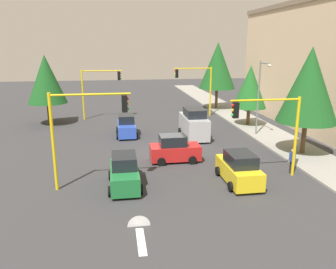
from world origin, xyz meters
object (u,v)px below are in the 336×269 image
object	(u,v)px
car_red	(174,149)
car_yellow	(239,169)
car_blue	(126,126)
street_lamp_curbside	(260,90)
delivery_van_silver	(194,124)
traffic_signal_far_left	(196,82)
tree_roadside_mid	(250,87)
tree_roadside_near	(309,85)
car_green	(124,173)
tree_opposite_side	(46,79)
traffic_signal_near_right	(84,122)
pedestrian_crossing	(292,160)
traffic_signal_near_left	(270,121)
traffic_signal_far_right	(99,84)
tree_roadside_far	(218,66)

from	to	relation	value
car_red	car_yellow	world-z (taller)	same
car_red	car_blue	size ratio (longest dim) A/B	0.93
street_lamp_curbside	delivery_van_silver	distance (m)	6.77
traffic_signal_far_left	street_lamp_curbside	world-z (taller)	street_lamp_curbside
tree_roadside_mid	car_red	xyz separation A→B (m)	(10.00, -9.71, -3.24)
tree_roadside_near	car_green	distance (m)	15.29
tree_opposite_side	car_blue	size ratio (longest dim) A/B	1.89
traffic_signal_far_left	car_green	xyz separation A→B (m)	(20.15, -9.23, -3.23)
tree_roadside_mid	car_green	distance (m)	19.83
tree_roadside_mid	delivery_van_silver	world-z (taller)	tree_roadside_mid
traffic_signal_near_right	tree_roadside_near	world-z (taller)	tree_roadside_near
tree_roadside_mid	car_red	world-z (taller)	tree_roadside_mid
street_lamp_curbside	car_red	bearing A→B (deg)	-57.80
tree_opposite_side	pedestrian_crossing	xyz separation A→B (m)	(17.70, 18.57, -3.95)
car_blue	traffic_signal_near_right	bearing A→B (deg)	-13.09
traffic_signal_near_left	pedestrian_crossing	size ratio (longest dim) A/B	3.07
tree_opposite_side	street_lamp_curbside	bearing A→B (deg)	67.45
street_lamp_curbside	traffic_signal_far_right	bearing A→B (deg)	-124.89
tree_roadside_near	traffic_signal_near_left	bearing A→B (deg)	-50.64
traffic_signal_far_left	car_red	distance (m)	17.20
traffic_signal_near_left	tree_opposite_side	bearing A→B (deg)	-137.28
tree_opposite_side	tree_roadside_near	bearing A→B (deg)	56.93
car_blue	traffic_signal_far_left	bearing A→B (deg)	132.91
traffic_signal_far_left	car_blue	xyz separation A→B (m)	(8.05, -8.66, -3.23)
delivery_van_silver	tree_roadside_mid	bearing A→B (deg)	119.05
tree_roadside_mid	car_red	distance (m)	14.31
traffic_signal_far_right	tree_opposite_side	distance (m)	5.73
tree_roadside_far	tree_roadside_near	xyz separation A→B (m)	(20.00, 1.00, -0.32)
tree_opposite_side	pedestrian_crossing	world-z (taller)	tree_opposite_side
delivery_van_silver	car_yellow	size ratio (longest dim) A/B	1.16
traffic_signal_near_left	tree_roadside_near	xyz separation A→B (m)	(-4.00, 4.88, 1.72)
tree_roadside_near	tree_roadside_far	bearing A→B (deg)	-177.14
car_yellow	tree_opposite_side	bearing A→B (deg)	-142.02
traffic_signal_far_right	traffic_signal_near_left	xyz separation A→B (m)	(20.00, 11.32, -0.30)
traffic_signal_near_left	car_blue	size ratio (longest dim) A/B	1.33
tree_roadside_mid	delivery_van_silver	bearing A→B (deg)	-60.95
traffic_signal_far_right	car_blue	size ratio (longest dim) A/B	1.45
tree_roadside_mid	tree_roadside_far	bearing A→B (deg)	-177.14
traffic_signal_far_right	traffic_signal_far_left	bearing A→B (deg)	90.00
traffic_signal_near_right	delivery_van_silver	size ratio (longest dim) A/B	1.21
car_blue	tree_roadside_mid	bearing A→B (deg)	99.00
traffic_signal_near_left	car_yellow	size ratio (longest dim) A/B	1.26
tree_roadside_near	tree_opposite_side	size ratio (longest dim) A/B	1.12
street_lamp_curbside	pedestrian_crossing	world-z (taller)	street_lamp_curbside
traffic_signal_near_left	street_lamp_curbside	size ratio (longest dim) A/B	0.74
car_red	traffic_signal_near_right	bearing A→B (deg)	-56.33
traffic_signal_far_left	traffic_signal_near_right	bearing A→B (deg)	-29.76
car_blue	pedestrian_crossing	size ratio (longest dim) A/B	2.31
street_lamp_curbside	car_blue	size ratio (longest dim) A/B	1.78
pedestrian_crossing	delivery_van_silver	bearing A→B (deg)	-156.17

